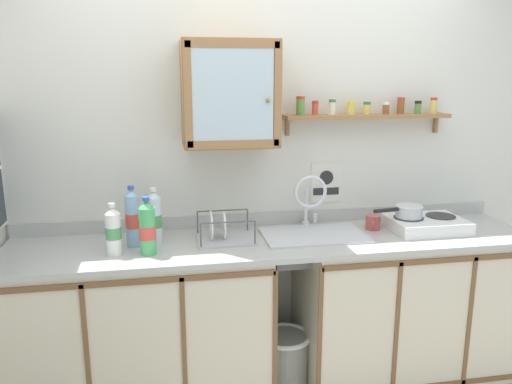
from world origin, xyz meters
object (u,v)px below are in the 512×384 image
Objects in this scene: bottle_water_clear_2 at (155,218)px; bottle_soda_green_3 at (147,228)px; saucepan at (408,211)px; trash_bin at (285,363)px; bottle_opaque_white_0 at (113,231)px; dish_rack at (223,235)px; mug at (373,222)px; wall_cabinet at (229,94)px; warning_sign at (326,183)px; sink at (313,238)px; hot_plate_stove at (426,224)px; bottle_water_blue_1 at (132,218)px.

bottle_soda_green_3 is at bearing -99.79° from bottle_water_clear_2.
saucepan is 1.15m from trash_bin.
dish_rack is (0.57, 0.13, -0.09)m from bottle_opaque_white_0.
bottle_opaque_white_0 is 1.49m from mug.
bottle_soda_green_3 is 0.53× the size of wall_cabinet.
warning_sign is (0.62, 0.15, -0.55)m from wall_cabinet.
mug is 0.30× the size of trash_bin.
warning_sign reaches higher than trash_bin.
wall_cabinet reaches higher than sink.
hot_plate_stove is (0.68, -0.04, 0.06)m from sink.
sink is 1.90× the size of bottle_water_clear_2.
dish_rack is 0.90m from mug.
bottle_water_clear_2 is 1.28m from mug.
saucepan reaches higher than trash_bin.
saucepan is 1.01× the size of dish_rack.
warning_sign reaches higher than sink.
bottle_opaque_white_0 is 0.48× the size of wall_cabinet.
hot_plate_stove is 3.61× the size of mug.
bottle_soda_green_3 is at bearing -150.72° from wall_cabinet.
bottle_water_clear_2 is at bearing 178.04° from saucepan.
warning_sign is at bearing 17.37° from bottle_opaque_white_0.
bottle_opaque_white_0 is 1.31m from warning_sign.
trash_bin is (0.29, -0.19, -1.55)m from wall_cabinet.
hot_plate_stove is at bearing -29.02° from warning_sign.
saucepan is 0.51m from warning_sign.
sink reaches higher than mug.
bottle_opaque_white_0 reaches higher than mug.
saucepan is at bearing -0.07° from bottle_water_blue_1.
bottle_water_blue_1 is 1.23m from trash_bin.
warning_sign reaches higher than saucepan.
bottle_water_blue_1 is 0.16m from bottle_soda_green_3.
wall_cabinet is at bearing 62.09° from dish_rack.
hot_plate_stove is 0.31m from mug.
bottle_opaque_white_0 is at bearing -173.21° from mug.
warning_sign is at bearing 150.98° from hot_plate_stove.
warning_sign is (1.16, 0.27, 0.10)m from bottle_water_blue_1.
trash_bin is at bearing -167.27° from mug.
mug is at bearing 0.26° from bottle_water_clear_2.
bottle_water_clear_2 is (-0.89, 0.04, 0.16)m from sink.
saucepan is 1.03× the size of bottle_water_clear_2.
mug is at bearing 2.22° from bottle_water_blue_1.
wall_cabinet is at bearing 173.45° from saucepan.
bottle_soda_green_3 is at bearing -171.48° from mug.
bottle_opaque_white_0 is (-1.66, -0.12, 0.01)m from saucepan.
bottle_water_blue_1 is 0.12m from bottle_water_clear_2.
dish_rack is at bearing -158.71° from warning_sign.
bottle_opaque_white_0 is (-1.77, -0.10, 0.09)m from hot_plate_stove.
bottle_soda_green_3 is (-1.49, -0.14, 0.02)m from saucepan.
bottle_water_blue_1 is 1.34× the size of warning_sign.
bottle_water_clear_2 is at bearing -168.09° from warning_sign.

